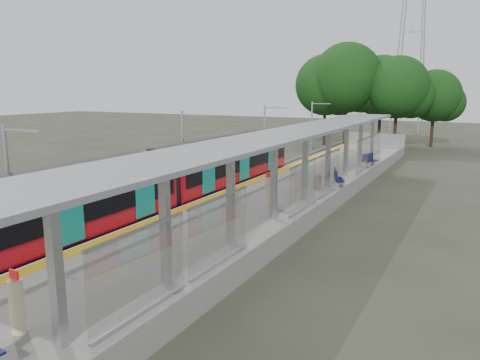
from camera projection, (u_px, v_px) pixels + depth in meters
The scene contains 14 objects.
trackbed at pixel (217, 196), 29.40m from camera, with size 3.00×70.00×0.24m, color #59544C.
platform at pixel (283, 198), 27.28m from camera, with size 6.00×50.00×1.00m, color gray.
tactile_strip at pixel (244, 185), 28.34m from camera, with size 0.60×50.00×0.02m, color yellow.
end_fence at pixel (375, 139), 48.75m from camera, with size 6.00×0.10×1.20m, color #9EA0A5.
train at pixel (158, 182), 23.90m from camera, with size 2.74×27.60×3.62m.
canopy at pixel (285, 142), 22.52m from camera, with size 3.27×38.00×3.66m.
pylon at pixel (414, 6), 70.24m from camera, with size 8.00×4.00×38.00m, color #9EA0A5, non-canonical shape.
tree_cluster at pixel (369, 85), 54.16m from camera, with size 18.50×11.41×12.01m.
catenary_masts at pixel (184, 152), 28.77m from camera, with size 2.08×48.16×5.40m.
bench_mid at pixel (337, 178), 27.61m from camera, with size 1.04×1.64×1.08m.
bench_far at pixel (369, 160), 34.93m from camera, with size 0.88×1.51×0.99m.
info_pillar_near at pixel (17, 306), 11.10m from camera, with size 0.36×0.36×1.58m.
info_pillar_far at pixel (269, 192), 22.99m from camera, with size 0.39×0.39×1.72m.
litter_bin at pixel (317, 182), 27.10m from camera, with size 0.40×0.40×0.83m, color #9EA0A5.
Camera 1 is at (10.10, -4.71, 6.75)m, focal length 35.00 mm.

